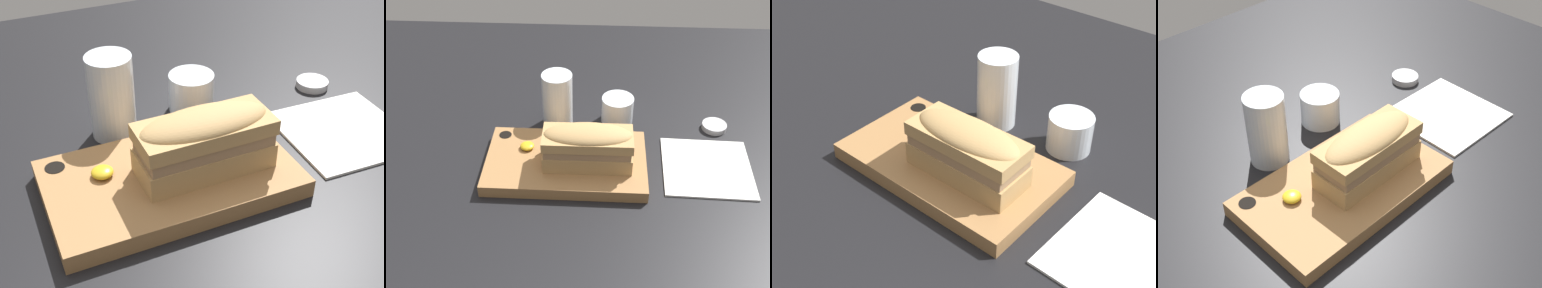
# 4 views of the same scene
# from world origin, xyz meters

# --- Properties ---
(dining_table) EXTENTS (1.57, 1.25, 0.02)m
(dining_table) POSITION_xyz_m (0.00, 0.00, 0.01)
(dining_table) COLOR black
(dining_table) RESTS_ON ground
(serving_board) EXTENTS (0.32, 0.19, 0.03)m
(serving_board) POSITION_xyz_m (0.04, -0.04, 0.03)
(serving_board) COLOR #9E7042
(serving_board) RESTS_ON dining_table
(sandwich) EXTENTS (0.17, 0.07, 0.08)m
(sandwich) POSITION_xyz_m (0.09, -0.05, 0.09)
(sandwich) COLOR tan
(sandwich) RESTS_ON serving_board
(mustard_dollop) EXTENTS (0.03, 0.03, 0.01)m
(mustard_dollop) POSITION_xyz_m (-0.04, -0.01, 0.05)
(mustard_dollop) COLOR gold
(mustard_dollop) RESTS_ON serving_board
(water_glass) EXTENTS (0.07, 0.07, 0.13)m
(water_glass) POSITION_xyz_m (0.02, 0.11, 0.07)
(water_glass) COLOR silver
(water_glass) RESTS_ON dining_table
(wine_glass) EXTENTS (0.07, 0.07, 0.06)m
(wine_glass) POSITION_xyz_m (0.15, 0.13, 0.05)
(wine_glass) COLOR silver
(wine_glass) RESTS_ON dining_table
(napkin) EXTENTS (0.18, 0.18, 0.00)m
(napkin) POSITION_xyz_m (0.33, -0.03, 0.02)
(napkin) COLOR white
(napkin) RESTS_ON dining_table
(condiment_dish) EXTENTS (0.05, 0.05, 0.01)m
(condiment_dish) POSITION_xyz_m (0.37, 0.11, 0.03)
(condiment_dish) COLOR #B2B2B7
(condiment_dish) RESTS_ON dining_table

